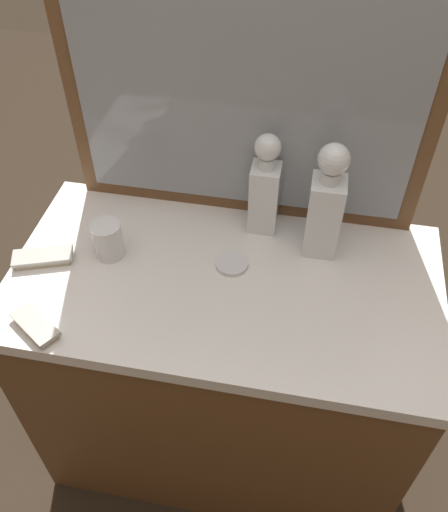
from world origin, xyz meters
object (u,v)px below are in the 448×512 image
silver_brush_far_right (43,257)px  silver_brush_right (35,326)px  porcelain_dish (232,264)px  crystal_tumbler_left (108,241)px  crystal_decanter_right (325,211)px  crystal_decanter_front (265,192)px

silver_brush_far_right → silver_brush_right: same height
silver_brush_right → porcelain_dish: bearing=34.7°
silver_brush_right → crystal_tumbler_left: bearing=71.5°
crystal_decanter_right → silver_brush_far_right: 0.72m
crystal_decanter_right → crystal_decanter_front: crystal_decanter_right is taller
crystal_decanter_right → crystal_tumbler_left: (-0.53, -0.12, -0.08)m
silver_brush_far_right → silver_brush_right: bearing=-70.8°
crystal_decanter_front → silver_brush_far_right: crystal_decanter_front is taller
silver_brush_far_right → porcelain_dish: silver_brush_far_right is taller
crystal_tumbler_left → crystal_decanter_right: bearing=13.0°
silver_brush_right → crystal_decanter_front: bearing=43.9°
crystal_decanter_right → porcelain_dish: (-0.21, -0.11, -0.12)m
silver_brush_far_right → porcelain_dish: bearing=8.9°
crystal_decanter_right → silver_brush_far_right: size_ratio=1.99×
crystal_decanter_right → silver_brush_far_right: (-0.69, -0.18, -0.12)m
crystal_decanter_front → crystal_decanter_right: bearing=-20.1°
crystal_tumbler_left → silver_brush_far_right: size_ratio=0.62×
crystal_tumbler_left → porcelain_dish: 0.32m
crystal_decanter_front → silver_brush_far_right: bearing=-156.0°
crystal_tumbler_left → silver_brush_far_right: 0.17m
crystal_decanter_front → crystal_tumbler_left: bearing=-154.2°
silver_brush_far_right → silver_brush_right: size_ratio=1.15×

